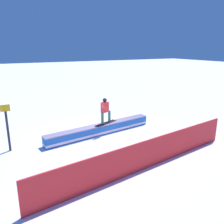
{
  "coord_description": "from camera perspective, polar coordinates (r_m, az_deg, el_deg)",
  "views": [
    {
      "loc": [
        5.03,
        10.71,
        4.59
      ],
      "look_at": [
        -0.17,
        0.98,
        1.47
      ],
      "focal_mm": 37.28,
      "sensor_mm": 36.0,
      "label": 1
    }
  ],
  "objects": [
    {
      "name": "ground_plane",
      "position": [
        12.69,
        -2.79,
        -5.42
      ],
      "size": [
        120.0,
        120.0,
        0.0
      ],
      "primitive_type": "plane",
      "color": "white"
    },
    {
      "name": "grind_box",
      "position": [
        12.6,
        -2.8,
        -4.37
      ],
      "size": [
        6.31,
        1.36,
        0.55
      ],
      "color": "blue",
      "rests_on": "ground_plane"
    },
    {
      "name": "snowboarder",
      "position": [
        12.42,
        -1.7,
        0.51
      ],
      "size": [
        1.47,
        0.81,
        1.42
      ],
      "color": "black",
      "rests_on": "grind_box"
    },
    {
      "name": "safety_fence",
      "position": [
        9.19,
        8.53,
        -10.22
      ],
      "size": [
        9.44,
        1.32,
        1.17
      ],
      "primitive_type": "cube",
      "rotation": [
        0.0,
        0.0,
        0.13
      ],
      "color": "red",
      "rests_on": "ground_plane"
    },
    {
      "name": "trail_marker",
      "position": [
        11.33,
        -24.27,
        -3.32
      ],
      "size": [
        0.4,
        0.1,
        2.16
      ],
      "color": "#262628",
      "rests_on": "ground_plane"
    }
  ]
}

